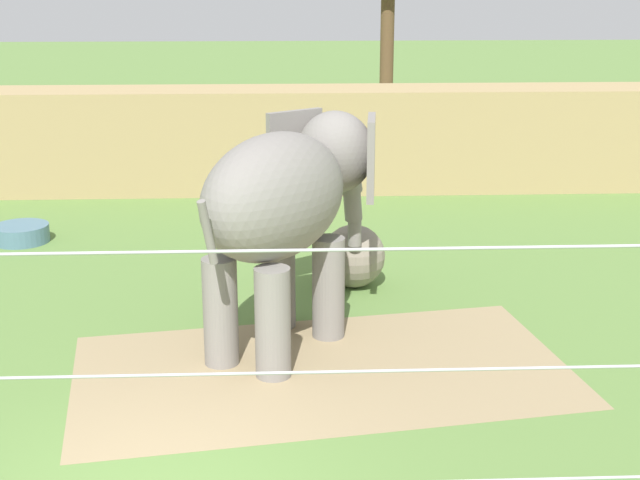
{
  "coord_description": "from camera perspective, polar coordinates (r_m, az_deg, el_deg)",
  "views": [
    {
      "loc": [
        1.43,
        -8.34,
        5.34
      ],
      "look_at": [
        2.0,
        4.61,
        1.4
      ],
      "focal_mm": 50.83,
      "sensor_mm": 36.0,
      "label": 1
    }
  ],
  "objects": [
    {
      "name": "dirt_patch",
      "position": [
        12.58,
        0.16,
        -8.21
      ],
      "size": [
        7.23,
        4.68,
        0.01
      ],
      "primitive_type": "cube",
      "rotation": [
        0.0,
        0.0,
        0.15
      ],
      "color": "#937F5B",
      "rests_on": "ground"
    },
    {
      "name": "embankment_wall",
      "position": [
        22.47,
        -6.16,
        6.3
      ],
      "size": [
        36.0,
        1.8,
        2.49
      ],
      "primitive_type": "cube",
      "color": "tan",
      "rests_on": "ground"
    },
    {
      "name": "elephant",
      "position": [
        12.84,
        -2.07,
        2.45
      ],
      "size": [
        3.13,
        3.93,
        3.23
      ],
      "color": "gray",
      "rests_on": "ground"
    },
    {
      "name": "enrichment_ball",
      "position": [
        15.6,
        2.13,
        -1.02
      ],
      "size": [
        1.09,
        1.09,
        1.09
      ],
      "primitive_type": "sphere",
      "color": "gray",
      "rests_on": "ground"
    },
    {
      "name": "water_tub",
      "position": [
        19.17,
        -18.29,
        0.41
      ],
      "size": [
        1.1,
        1.1,
        0.35
      ],
      "color": "slate",
      "rests_on": "ground"
    }
  ]
}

